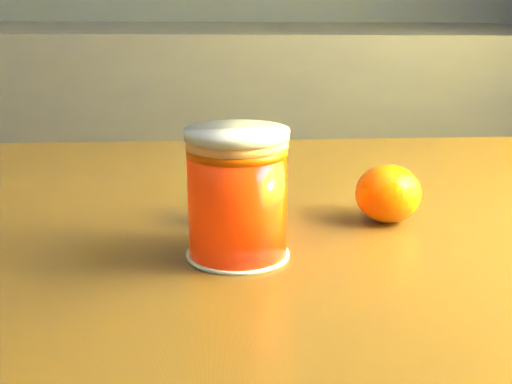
{
  "coord_description": "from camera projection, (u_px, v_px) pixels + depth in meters",
  "views": [
    {
      "loc": [
        0.95,
        -0.57,
        1.01
      ],
      "look_at": [
        0.93,
        -0.05,
        0.86
      ],
      "focal_mm": 50.0,
      "sensor_mm": 36.0,
      "label": 1
    }
  ],
  "objects": [
    {
      "name": "orange_front",
      "position": [
        254.0,
        193.0,
        0.63
      ],
      "size": [
        0.07,
        0.07,
        0.05
      ],
      "primitive_type": "ellipsoid",
      "rotation": [
        0.0,
        0.0,
        -0.25
      ],
      "color": "#E26204",
      "rests_on": "table"
    },
    {
      "name": "juice_glass",
      "position": [
        237.0,
        195.0,
        0.54
      ],
      "size": [
        0.08,
        0.08,
        0.1
      ],
      "rotation": [
        0.0,
        0.0,
        0.4
      ],
      "color": "#FF2D05",
      "rests_on": "table"
    },
    {
      "name": "orange_back",
      "position": [
        388.0,
        193.0,
        0.63
      ],
      "size": [
        0.07,
        0.07,
        0.05
      ],
      "primitive_type": "ellipsoid",
      "rotation": [
        0.0,
        0.0,
        0.34
      ],
      "color": "#E26204",
      "rests_on": "table"
    },
    {
      "name": "table",
      "position": [
        362.0,
        340.0,
        0.64
      ],
      "size": [
        1.16,
        0.88,
        0.81
      ],
      "rotation": [
        0.0,
        0.0,
        0.12
      ],
      "color": "brown",
      "rests_on": "ground"
    }
  ]
}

